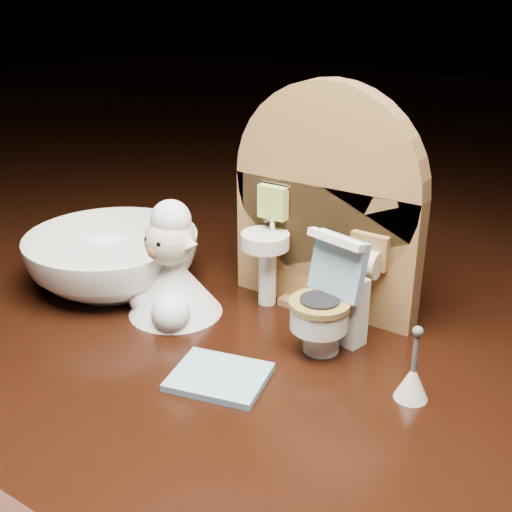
% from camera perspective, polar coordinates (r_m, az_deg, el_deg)
% --- Properties ---
extents(backdrop_panel, '(0.13, 0.05, 0.15)m').
position_cam_1_polar(backdrop_panel, '(0.41, 6.07, 3.75)').
color(backdrop_panel, olive).
rests_on(backdrop_panel, ground).
extents(toy_toilet, '(0.04, 0.05, 0.07)m').
position_cam_1_polar(toy_toilet, '(0.38, 6.61, -4.56)').
color(toy_toilet, white).
rests_on(toy_toilet, ground).
extents(bath_mat, '(0.06, 0.05, 0.00)m').
position_cam_1_polar(bath_mat, '(0.36, -3.28, -10.68)').
color(bath_mat, '#7EAAC0').
rests_on(bath_mat, ground).
extents(toilet_brush, '(0.02, 0.02, 0.04)m').
position_cam_1_polar(toilet_brush, '(0.35, 13.73, -10.62)').
color(toilet_brush, white).
rests_on(toilet_brush, ground).
extents(plush_lamb, '(0.06, 0.06, 0.08)m').
position_cam_1_polar(plush_lamb, '(0.42, -7.49, -1.70)').
color(plush_lamb, white).
rests_on(plush_lamb, ground).
extents(ceramic_bowl, '(0.14, 0.14, 0.04)m').
position_cam_1_polar(ceramic_bowl, '(0.47, -12.59, -0.32)').
color(ceramic_bowl, white).
rests_on(ceramic_bowl, ground).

